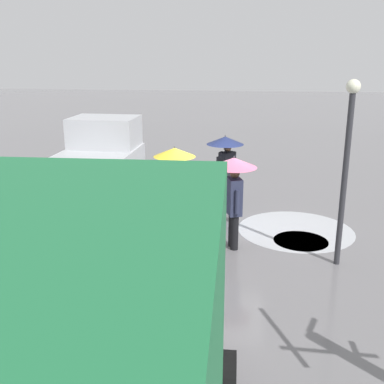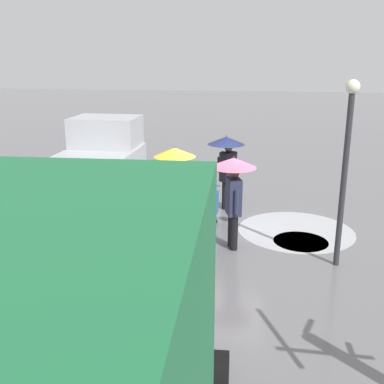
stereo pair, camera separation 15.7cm
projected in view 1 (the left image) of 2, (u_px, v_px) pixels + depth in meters
The scene contains 11 objects.
ground_plane at pixel (218, 230), 11.98m from camera, with size 90.00×90.00×0.00m, color slate.
slush_patch_near_cluster at pixel (301, 241), 11.27m from camera, with size 1.31×1.31×0.01m, color #ADAFB5.
slush_patch_under_van at pixel (77, 224), 12.34m from camera, with size 2.34×2.34×0.01m, color #ADAFB5.
slush_patch_mid_street at pixel (296, 230), 11.95m from camera, with size 2.93×2.93×0.01m, color #ADAFB5.
cargo_van_parked_right at pixel (86, 181), 12.05m from camera, with size 2.29×5.38×2.60m.
shopping_cart_vendor at pixel (206, 206), 12.06m from camera, with size 0.61×0.86×1.02m.
hand_dolly_boxes at pixel (182, 206), 12.27m from camera, with size 0.77×0.85×1.32m.
pedestrian_pink_side at pixel (234, 181), 10.50m from camera, with size 1.04×1.04×2.15m.
pedestrian_black_side at pixel (173, 169), 11.58m from camera, with size 1.04×1.04×2.15m.
pedestrian_white_side at pixel (226, 155), 13.18m from camera, with size 1.04×1.04×2.15m.
street_lamp at pixel (347, 155), 9.39m from camera, with size 0.28×0.28×3.86m.
Camera 1 is at (-0.72, 11.20, 4.35)m, focal length 43.93 mm.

